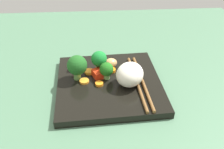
# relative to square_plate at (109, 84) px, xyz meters

# --- Properties ---
(ground_plane) EXTENTS (1.10, 1.10, 0.02)m
(ground_plane) POSITION_rel_square_plate_xyz_m (0.00, 0.00, -0.02)
(ground_plane) COLOR #497153
(square_plate) EXTENTS (0.28, 0.28, 0.02)m
(square_plate) POSITION_rel_square_plate_xyz_m (0.00, 0.00, 0.00)
(square_plate) COLOR black
(square_plate) RESTS_ON ground_plane
(rice_mound) EXTENTS (0.10, 0.10, 0.06)m
(rice_mound) POSITION_rel_square_plate_xyz_m (0.02, 0.05, 0.04)
(rice_mound) COLOR white
(rice_mound) RESTS_ON square_plate
(broccoli_floret_0) EXTENTS (0.04, 0.04, 0.06)m
(broccoli_floret_0) POSITION_rel_square_plate_xyz_m (-0.05, -0.02, 0.05)
(broccoli_floret_0) COLOR #538F48
(broccoli_floret_0) RESTS_ON square_plate
(broccoli_floret_1) EXTENTS (0.05, 0.05, 0.07)m
(broccoli_floret_1) POSITION_rel_square_plate_xyz_m (-0.02, -0.08, 0.05)
(broccoli_floret_1) COLOR #6AA34D
(broccoli_floret_1) RESTS_ON square_plate
(broccoli_floret_2) EXTENTS (0.04, 0.04, 0.05)m
(broccoli_floret_2) POSITION_rel_square_plate_xyz_m (-0.01, -0.01, 0.04)
(broccoli_floret_2) COLOR #73AE54
(broccoli_floret_2) RESTS_ON square_plate
(carrot_slice_0) EXTENTS (0.02, 0.02, 0.01)m
(carrot_slice_0) POSITION_rel_square_plate_xyz_m (0.01, -0.03, 0.01)
(carrot_slice_0) COLOR orange
(carrot_slice_0) RESTS_ON square_plate
(carrot_slice_1) EXTENTS (0.03, 0.03, 0.01)m
(carrot_slice_1) POSITION_rel_square_plate_xyz_m (0.00, -0.06, 0.01)
(carrot_slice_1) COLOR orange
(carrot_slice_1) RESTS_ON square_plate
(carrot_slice_2) EXTENTS (0.03, 0.03, 0.01)m
(carrot_slice_2) POSITION_rel_square_plate_xyz_m (-0.04, -0.05, 0.01)
(carrot_slice_2) COLOR orange
(carrot_slice_2) RESTS_ON square_plate
(carrot_slice_3) EXTENTS (0.02, 0.02, 0.01)m
(carrot_slice_3) POSITION_rel_square_plate_xyz_m (-0.04, 0.01, 0.01)
(carrot_slice_3) COLOR orange
(carrot_slice_3) RESTS_ON square_plate
(pepper_chunk_0) EXTENTS (0.04, 0.04, 0.02)m
(pepper_chunk_0) POSITION_rel_square_plate_xyz_m (-0.02, -0.03, 0.02)
(pepper_chunk_0) COLOR red
(pepper_chunk_0) RESTS_ON square_plate
(pepper_chunk_1) EXTENTS (0.02, 0.02, 0.02)m
(pepper_chunk_1) POSITION_rel_square_plate_xyz_m (-0.06, -0.09, 0.02)
(pepper_chunk_1) COLOR red
(pepper_chunk_1) RESTS_ON square_plate
(chicken_piece_0) EXTENTS (0.03, 0.04, 0.02)m
(chicken_piece_0) POSITION_rel_square_plate_xyz_m (-0.07, 0.01, 0.02)
(chicken_piece_0) COLOR tan
(chicken_piece_0) RESTS_ON square_plate
(chicken_piece_1) EXTENTS (0.03, 0.02, 0.02)m
(chicken_piece_1) POSITION_rel_square_plate_xyz_m (-0.08, -0.01, 0.02)
(chicken_piece_1) COLOR tan
(chicken_piece_1) RESTS_ON square_plate
(chopstick_pair) EXTENTS (0.23, 0.04, 0.01)m
(chopstick_pair) POSITION_rel_square_plate_xyz_m (0.01, 0.08, 0.01)
(chopstick_pair) COLOR brown
(chopstick_pair) RESTS_ON square_plate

